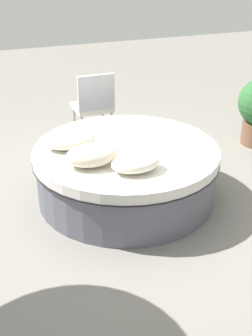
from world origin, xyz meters
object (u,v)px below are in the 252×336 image
throw_pillow_0 (70,140)px  throw_pillow_1 (92,155)px  throw_pillow_2 (136,163)px  round_bed (126,172)px  patio_chair (94,102)px

throw_pillow_0 → throw_pillow_1: size_ratio=1.05×
throw_pillow_2 → throw_pillow_0: bearing=121.5°
round_bed → throw_pillow_2: 0.66m
patio_chair → round_bed: bearing=-96.1°
throw_pillow_0 → throw_pillow_1: 0.49m
throw_pillow_0 → patio_chair: size_ratio=0.56×
round_bed → throw_pillow_0: throw_pillow_0 is taller
round_bed → throw_pillow_1: size_ratio=3.86×
round_bed → patio_chair: 1.75m
round_bed → throw_pillow_2: (-0.10, -0.53, 0.38)m
throw_pillow_2 → round_bed: bearing=79.5°
round_bed → throw_pillow_2: bearing=-100.5°
throw_pillow_1 → patio_chair: patio_chair is taller
round_bed → patio_chair: patio_chair is taller
throw_pillow_1 → patio_chair: 2.08m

